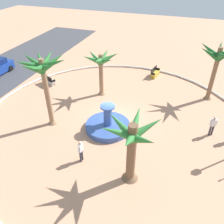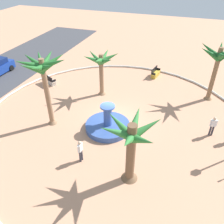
# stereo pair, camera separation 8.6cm
# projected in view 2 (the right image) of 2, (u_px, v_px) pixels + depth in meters

# --- Properties ---
(ground_plane) EXTENTS (80.00, 80.00, 0.00)m
(ground_plane) POSITION_uv_depth(u_px,v_px,m) (114.00, 119.00, 19.18)
(ground_plane) COLOR tan
(plaza_curb) EXTENTS (21.77, 21.77, 0.20)m
(plaza_curb) POSITION_uv_depth(u_px,v_px,m) (114.00, 118.00, 19.13)
(plaza_curb) COLOR silver
(plaza_curb) RESTS_ON ground
(fountain) EXTENTS (3.47, 3.47, 2.14)m
(fountain) POSITION_uv_depth(u_px,v_px,m) (108.00, 125.00, 18.01)
(fountain) COLOR #38569E
(fountain) RESTS_ON ground
(palm_tree_near_fountain) EXTENTS (3.82, 3.59, 5.22)m
(palm_tree_near_fountain) POSITION_uv_depth(u_px,v_px,m) (219.00, 59.00, 19.63)
(palm_tree_near_fountain) COLOR brown
(palm_tree_near_fountain) RESTS_ON ground
(palm_tree_by_curb) EXTENTS (3.67, 3.34, 4.37)m
(palm_tree_by_curb) POSITION_uv_depth(u_px,v_px,m) (131.00, 141.00, 12.51)
(palm_tree_by_curb) COLOR brown
(palm_tree_by_curb) RESTS_ON ground
(palm_tree_mid_plaza) EXTENTS (3.42, 3.22, 4.28)m
(palm_tree_mid_plaza) POSITION_uv_depth(u_px,v_px,m) (101.00, 64.00, 20.82)
(palm_tree_mid_plaza) COLOR #8E6B4C
(palm_tree_mid_plaza) RESTS_ON ground
(palm_tree_far_side) EXTENTS (3.52, 3.56, 5.75)m
(palm_tree_far_side) POSITION_uv_depth(u_px,v_px,m) (43.00, 70.00, 16.17)
(palm_tree_far_side) COLOR #8E6B4C
(palm_tree_far_side) RESTS_ON ground
(bench_east) EXTENTS (1.12, 1.66, 1.00)m
(bench_east) POSITION_uv_depth(u_px,v_px,m) (50.00, 81.00, 24.19)
(bench_east) COLOR beige
(bench_east) RESTS_ON ground
(bench_west) EXTENTS (1.67, 0.80, 1.00)m
(bench_west) POSITION_uv_depth(u_px,v_px,m) (155.00, 74.00, 25.66)
(bench_west) COLOR gold
(bench_west) RESTS_ON ground
(person_cyclist_photo) EXTENTS (0.27, 0.52, 1.65)m
(person_cyclist_photo) POSITION_uv_depth(u_px,v_px,m) (213.00, 125.00, 17.02)
(person_cyclist_photo) COLOR #33333D
(person_cyclist_photo) RESTS_ON ground
(person_pedestrian_stroll) EXTENTS (0.53, 0.24, 1.68)m
(person_pedestrian_stroll) POSITION_uv_depth(u_px,v_px,m) (80.00, 150.00, 14.87)
(person_pedestrian_stroll) COLOR #33333D
(person_pedestrian_stroll) RESTS_ON ground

